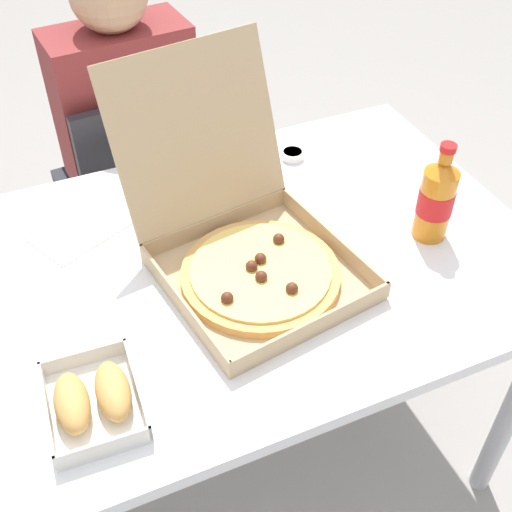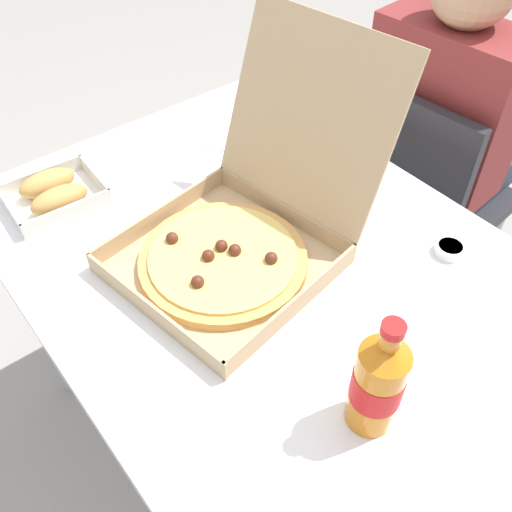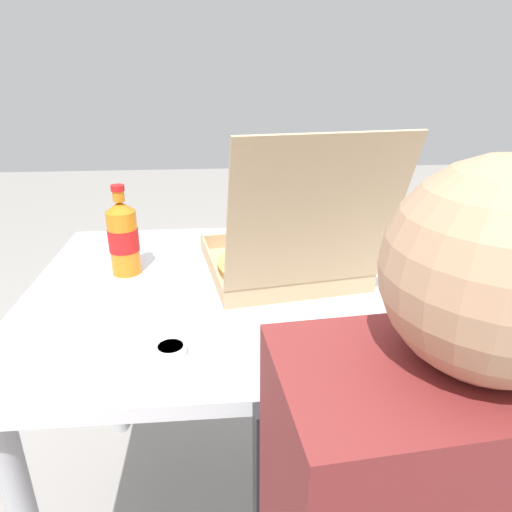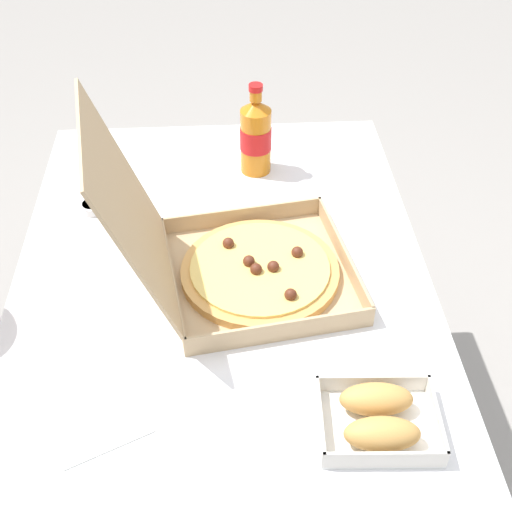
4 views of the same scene
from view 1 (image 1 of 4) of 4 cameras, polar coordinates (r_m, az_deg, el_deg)
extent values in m
plane|color=gray|center=(1.91, 0.21, -16.12)|extent=(10.00, 10.00, 0.00)
cube|color=white|center=(1.35, 0.28, -0.13)|extent=(1.14, 0.83, 0.03)
cylinder|color=#B7B7BC|center=(1.79, -19.24, -6.13)|extent=(0.05, 0.05, 0.70)
cylinder|color=#B7B7BC|center=(2.00, 9.39, 2.22)|extent=(0.05, 0.05, 0.70)
cube|color=#232328|center=(2.04, -10.77, 5.65)|extent=(0.43, 0.43, 0.04)
cube|color=#232328|center=(1.77, -9.55, 7.93)|extent=(0.36, 0.06, 0.38)
cylinder|color=#B2B2B7|center=(2.34, -7.66, 4.89)|extent=(0.03, 0.03, 0.43)
cylinder|color=#B2B2B7|center=(2.28, -15.55, 2.26)|extent=(0.03, 0.03, 0.43)
cylinder|color=#B2B2B7|center=(2.10, -4.08, -0.10)|extent=(0.03, 0.03, 0.43)
cylinder|color=#B2B2B7|center=(2.02, -12.81, -3.21)|extent=(0.03, 0.03, 0.43)
cylinder|color=#333847|center=(2.30, -9.33, 4.22)|extent=(0.09, 0.09, 0.45)
cylinder|color=#333847|center=(2.26, -13.55, 2.81)|extent=(0.09, 0.09, 0.45)
cube|color=#333847|center=(2.10, -9.66, 9.35)|extent=(0.14, 0.31, 0.10)
cube|color=#333847|center=(2.06, -14.34, 7.88)|extent=(0.14, 0.31, 0.10)
cube|color=maroon|center=(1.81, -11.45, 12.98)|extent=(0.37, 0.21, 0.42)
cube|color=tan|center=(1.28, 0.40, -2.03)|extent=(0.40, 0.40, 0.01)
cube|color=tan|center=(1.17, 5.03, -6.26)|extent=(0.35, 0.06, 0.04)
cube|color=tan|center=(1.20, -6.54, -4.34)|extent=(0.06, 0.35, 0.04)
cube|color=tan|center=(1.34, 6.63, 1.48)|extent=(0.06, 0.35, 0.04)
cube|color=tan|center=(1.37, -3.51, 2.94)|extent=(0.35, 0.06, 0.04)
cube|color=tan|center=(1.31, -5.23, 10.66)|extent=(0.37, 0.18, 0.33)
cylinder|color=tan|center=(1.27, 0.40, -1.64)|extent=(0.31, 0.31, 0.02)
cylinder|color=#EAC666|center=(1.26, 0.40, -1.25)|extent=(0.28, 0.28, 0.01)
sphere|color=#562819|center=(1.20, -2.56, -3.72)|extent=(0.02, 0.02, 0.02)
sphere|color=#562819|center=(1.32, 2.01, 1.50)|extent=(0.02, 0.02, 0.02)
sphere|color=#562819|center=(1.23, 0.46, -1.84)|extent=(0.02, 0.02, 0.02)
sphere|color=#562819|center=(1.27, 0.40, -0.24)|extent=(0.02, 0.02, 0.02)
sphere|color=#562819|center=(1.21, 3.24, -2.84)|extent=(0.02, 0.02, 0.02)
sphere|color=#562819|center=(1.26, -0.40, -0.91)|extent=(0.02, 0.02, 0.02)
cube|color=white|center=(1.12, -13.95, -12.80)|extent=(0.16, 0.20, 0.00)
cube|color=silver|center=(1.05, -13.22, -16.15)|extent=(0.15, 0.01, 0.03)
cube|color=silver|center=(1.16, -14.92, -8.63)|extent=(0.15, 0.01, 0.03)
cube|color=silver|center=(1.11, -17.87, -13.07)|extent=(0.01, 0.19, 0.03)
cube|color=silver|center=(1.10, -10.39, -11.29)|extent=(0.01, 0.19, 0.03)
ellipsoid|color=tan|center=(1.10, -15.91, -12.35)|extent=(0.06, 0.12, 0.05)
ellipsoid|color=tan|center=(1.09, -12.49, -11.53)|extent=(0.06, 0.12, 0.05)
cylinder|color=orange|center=(1.38, 15.49, 4.41)|extent=(0.07, 0.07, 0.16)
cone|color=orange|center=(1.33, 16.22, 7.53)|extent=(0.07, 0.07, 0.02)
cylinder|color=orange|center=(1.31, 16.42, 8.42)|extent=(0.03, 0.03, 0.02)
cylinder|color=red|center=(1.30, 16.59, 9.12)|extent=(0.03, 0.03, 0.01)
cylinder|color=red|center=(1.38, 15.55, 4.67)|extent=(0.07, 0.07, 0.06)
cube|color=white|center=(1.45, -15.15, 2.51)|extent=(0.25, 0.22, 0.00)
cylinder|color=white|center=(1.61, 3.24, 8.90)|extent=(0.06, 0.06, 0.02)
cylinder|color=#DBBC66|center=(1.60, 3.25, 9.08)|extent=(0.05, 0.05, 0.01)
camera|label=2|loc=(1.07, 47.78, 23.76)|focal=39.54mm
camera|label=3|loc=(2.00, -9.04, 29.92)|focal=31.88mm
camera|label=4|loc=(1.10, -67.48, 21.67)|focal=48.54mm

